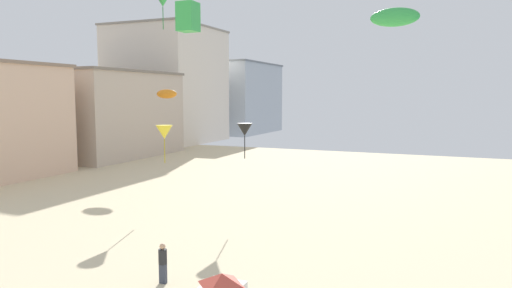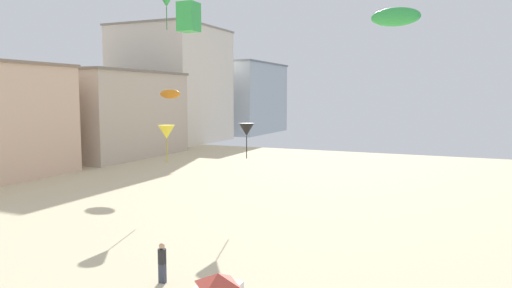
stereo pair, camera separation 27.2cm
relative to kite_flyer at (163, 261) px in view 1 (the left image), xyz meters
name	(u,v)px [view 1 (the left image)]	position (x,y,z in m)	size (l,w,h in m)	color
boardwalk_hotel_mid	(87,113)	(-32.40, 30.82, 4.33)	(18.35, 17.25, 10.48)	#C6B29E
boardwalk_hotel_far	(168,85)	(-32.40, 49.16, 8.23)	(14.55, 16.25, 18.29)	silver
boardwalk_hotel_distant	(226,98)	(-32.40, 70.32, 6.05)	(17.51, 19.67, 13.93)	#ADB7C1
kite_flyer	(163,261)	(0.00, 0.00, 0.00)	(0.34, 0.34, 1.64)	#383D4C
kite_green_parafoil	(395,17)	(7.76, 7.85, 10.23)	(2.26, 0.63, 0.88)	green
kite_black_delta	(245,130)	(-2.12, 12.63, 4.35)	(1.03, 1.03, 2.34)	black
kite_green_box	(188,17)	(-1.39, 4.51, 10.32)	(0.87, 0.87, 1.37)	green
kite_orange_parafoil	(167,94)	(-15.17, 23.11, 6.74)	(2.27, 0.63, 0.88)	orange
kite_green_delta	(163,0)	(-16.31, 24.46, 15.88)	(1.51, 1.51, 3.42)	green
kite_yellow_delta	(164,132)	(-7.48, 11.29, 4.12)	(1.13, 1.13, 2.57)	yellow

